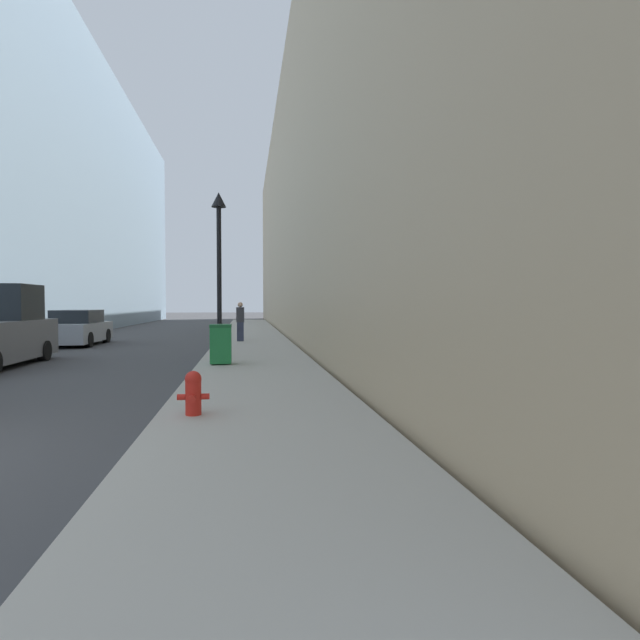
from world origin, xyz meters
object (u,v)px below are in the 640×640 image
Objects in this scene: fire_hydrant at (193,392)px; parked_sedan_near at (78,329)px; pedestrian_on_sidewalk at (240,322)px; lamppost at (219,250)px; trash_bin at (221,344)px.

parked_sedan_near is at bearing 112.88° from fire_hydrant.
fire_hydrant is 15.03m from pedestrian_on_sidewalk.
trash_bin is at bearing -86.34° from lamppost.
pedestrian_on_sidewalk is (0.54, 15.01, 0.53)m from fire_hydrant.
lamppost is 1.21× the size of parked_sedan_near.
lamppost reaches higher than trash_bin.
pedestrian_on_sidewalk is at bearing -3.22° from parked_sedan_near.
pedestrian_on_sidewalk reaches higher than trash_bin.
trash_bin is 0.25× the size of parked_sedan_near.
lamppost is 9.32m from parked_sedan_near.
pedestrian_on_sidewalk is (0.62, 5.72, -2.59)m from lamppost.
lamppost is (-0.09, 9.29, 3.12)m from fire_hydrant.
parked_sedan_near is (-6.60, 8.97, 0.02)m from trash_bin.
lamppost reaches higher than parked_sedan_near.
fire_hydrant is at bearing -92.04° from pedestrian_on_sidewalk.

